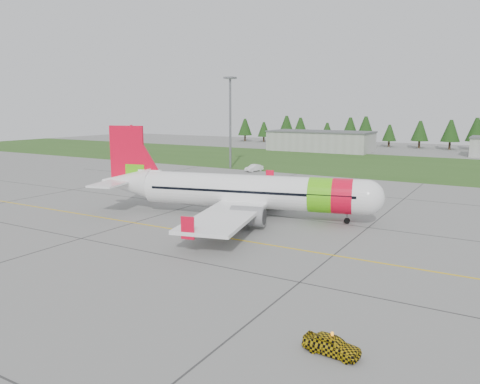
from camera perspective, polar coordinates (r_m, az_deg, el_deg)
The scene contains 9 objects.
ground at distance 42.63m, azimuth -5.30°, elevation -8.47°, with size 320.00×320.00×0.00m, color gray.
aircraft at distance 58.79m, azimuth 0.63°, elevation 0.06°, with size 36.77×34.57×11.31m.
follow_me_car at distance 27.51m, azimuth 11.21°, elevation -15.79°, with size 1.33×1.12×3.30m, color #DCB70C.
service_van at distance 101.73m, azimuth 1.72°, elevation 3.81°, with size 1.59×1.50×4.56m, color white.
grass_strip at distance 117.93m, azimuth 18.59°, elevation 3.05°, with size 320.00×50.00×0.03m, color #30561E.
taxi_guideline at distance 49.04m, azimuth 0.17°, elevation -5.90°, with size 120.00×0.25×0.02m, color gold.
hangar_west at distance 152.86m, azimuth 9.78°, elevation 6.08°, with size 32.00×14.00×6.00m, color #A8A8A3.
floodlight_mast at distance 106.51m, azimuth -1.20°, elevation 8.26°, with size 0.50×0.50×20.00m, color slate.
treeline at distance 172.58m, azimuth 22.59°, elevation 6.57°, with size 160.00×8.00×10.00m, color #1C3F14, non-canonical shape.
Camera 1 is at (23.68, -32.73, 13.62)m, focal length 35.00 mm.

